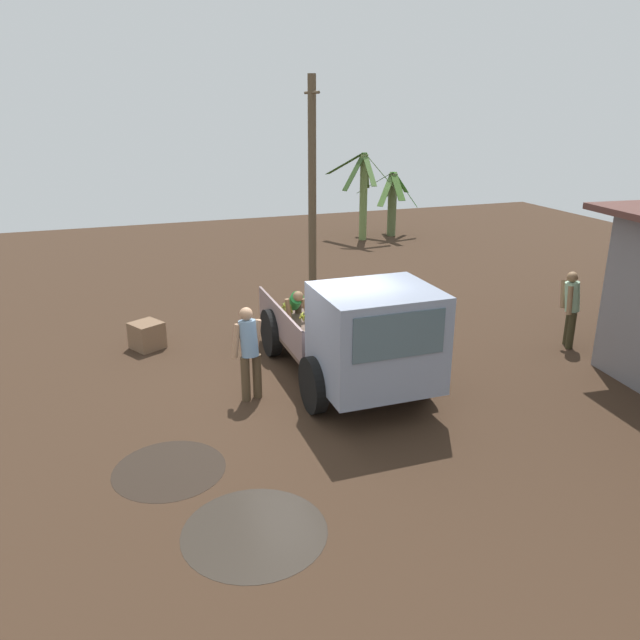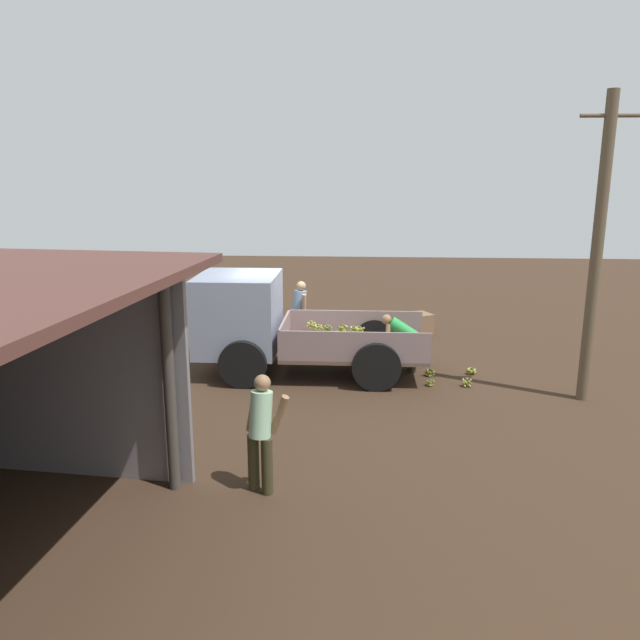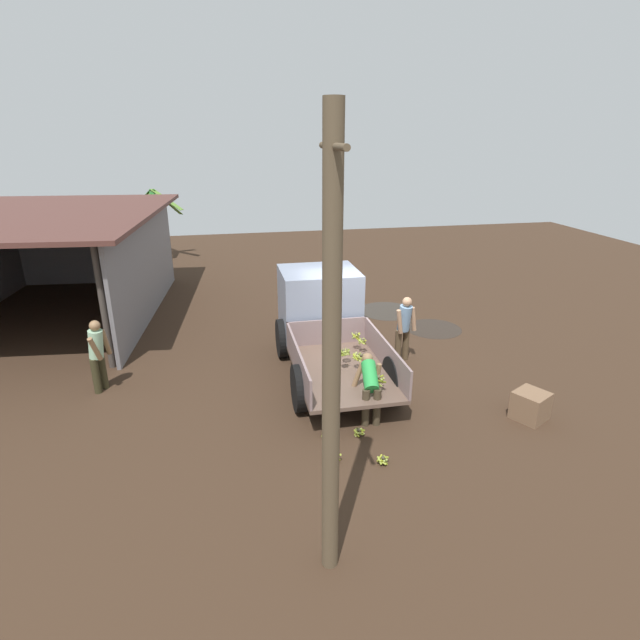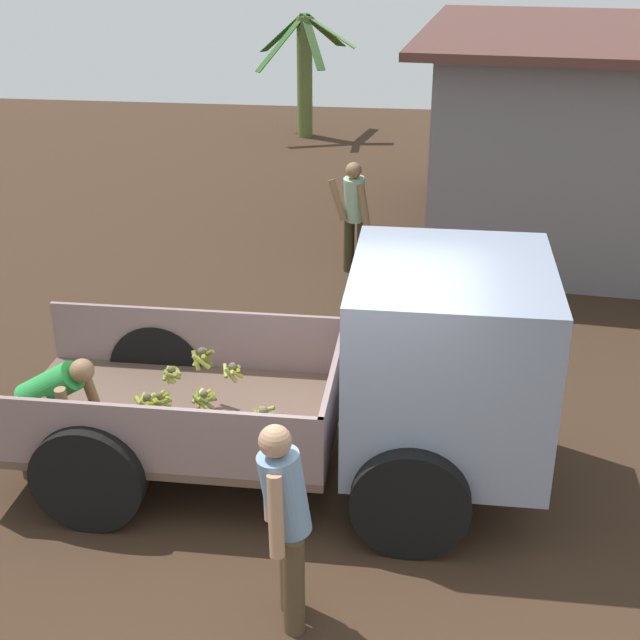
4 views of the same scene
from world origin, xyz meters
TOP-DOWN VIEW (x-y plane):
  - ground at (0.00, 0.00)m, footprint 36.00×36.00m
  - mud_patch_0 at (3.57, -1.97)m, footprint 1.83×1.83m
  - mud_patch_1 at (1.80, -2.80)m, footprint 1.63×1.63m
  - cargo_truck at (0.60, 0.78)m, footprint 4.91×2.26m
  - warehouse_shed at (5.43, 8.10)m, footprint 9.30×7.13m
  - utility_pole at (-5.90, 2.04)m, footprint 1.06×0.22m
  - banana_palm_2 at (12.43, 5.88)m, footprint 2.23×2.27m
  - person_foreground_visitor at (-0.09, -1.13)m, footprint 0.46×0.62m
  - person_worker_loading at (-2.53, 0.48)m, footprint 0.81×0.60m
  - person_bystander_near_shed at (-0.25, 5.94)m, footprint 0.67×0.51m
  - banana_bunch_on_ground_0 at (-3.79, 1.47)m, footprint 0.23×0.23m
  - banana_bunch_on_ground_1 at (-3.11, 0.85)m, footprint 0.22×0.22m
  - banana_bunch_on_ground_2 at (-3.04, 1.48)m, footprint 0.18×0.18m
  - banana_bunch_on_ground_3 at (-4.02, 0.68)m, footprint 0.23×0.23m
  - wooden_crate_0 at (-3.18, -2.67)m, footprint 0.80×0.80m

SIDE VIEW (x-z plane):
  - ground at x=0.00m, z-range 0.00..0.00m
  - mud_patch_0 at x=3.57m, z-range 0.00..0.01m
  - mud_patch_1 at x=1.80m, z-range 0.00..0.01m
  - banana_bunch_on_ground_2 at x=-3.04m, z-range 0.01..0.16m
  - banana_bunch_on_ground_3 at x=-4.02m, z-range 0.01..0.17m
  - banana_bunch_on_ground_1 at x=-3.11m, z-range 0.01..0.18m
  - banana_bunch_on_ground_0 at x=-3.79m, z-range 0.01..0.19m
  - wooden_crate_0 at x=-3.18m, z-range 0.00..0.58m
  - person_worker_loading at x=-2.53m, z-range 0.13..1.39m
  - person_bystander_near_shed at x=-0.25m, z-range 0.09..1.76m
  - person_foreground_visitor at x=-0.09m, z-range 0.09..1.79m
  - cargo_truck at x=0.60m, z-range 0.08..2.24m
  - banana_palm_2 at x=12.43m, z-range 0.19..3.30m
  - warehouse_shed at x=5.43m, z-range 0.74..3.97m
  - utility_pole at x=-5.90m, z-range 0.05..5.75m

